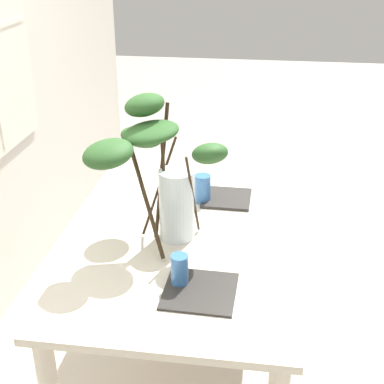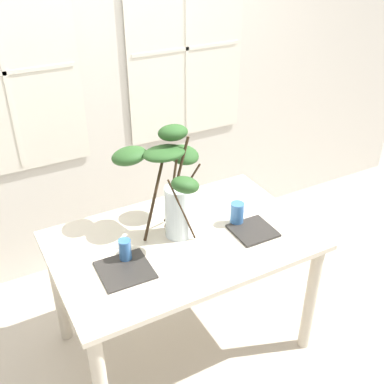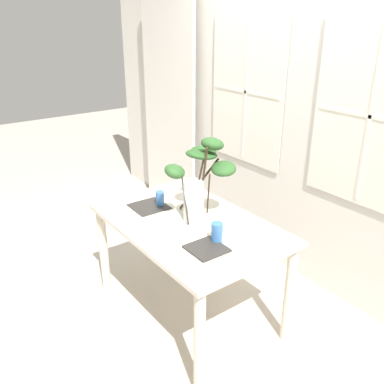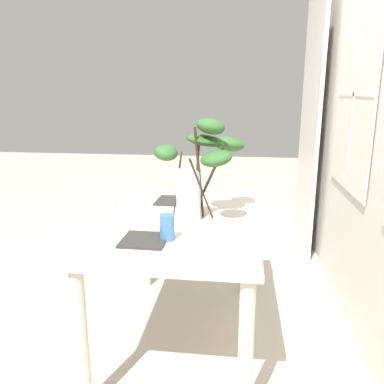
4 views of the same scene
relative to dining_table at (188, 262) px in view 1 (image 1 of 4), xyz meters
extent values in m
plane|color=#B7AD9E|center=(0.00, 0.00, -0.65)|extent=(14.00, 14.00, 0.00)
cube|color=beige|center=(0.00, 0.00, 0.11)|extent=(1.36, 0.87, 0.03)
cylinder|color=beige|center=(0.62, -0.38, -0.28)|extent=(0.07, 0.07, 0.74)
cylinder|color=beige|center=(0.62, 0.38, -0.28)|extent=(0.07, 0.07, 0.74)
cylinder|color=silver|center=(0.00, 0.04, 0.27)|extent=(0.14, 0.14, 0.29)
cylinder|color=silver|center=(0.00, 0.04, 0.17)|extent=(0.13, 0.13, 0.09)
cylinder|color=#382819|center=(-0.01, -0.02, 0.32)|extent=(0.14, 0.04, 0.37)
ellipsoid|color=#285123|center=(-0.03, -0.09, 0.50)|extent=(0.18, 0.18, 0.13)
cylinder|color=#382819|center=(0.06, 0.12, 0.32)|extent=(0.17, 0.13, 0.37)
ellipsoid|color=#285123|center=(0.12, 0.20, 0.50)|extent=(0.24, 0.24, 0.12)
cylinder|color=#382819|center=(0.02, 0.11, 0.39)|extent=(0.14, 0.05, 0.53)
ellipsoid|color=#285123|center=(0.04, 0.17, 0.66)|extent=(0.19, 0.20, 0.12)
cylinder|color=#382819|center=(-0.01, 0.09, 0.35)|extent=(0.11, 0.05, 0.45)
ellipsoid|color=#285123|center=(-0.03, 0.13, 0.57)|extent=(0.28, 0.28, 0.09)
cylinder|color=#382819|center=(-0.08, 0.15, 0.34)|extent=(0.23, 0.19, 0.42)
ellipsoid|color=#285123|center=(-0.17, 0.26, 0.54)|extent=(0.27, 0.27, 0.12)
cylinder|color=#386BAD|center=(-0.33, -0.02, 0.18)|extent=(0.06, 0.06, 0.12)
cylinder|color=#386BAD|center=(0.33, -0.02, 0.19)|extent=(0.07, 0.07, 0.13)
cube|color=#2D2B28|center=(-0.36, -0.10, 0.13)|extent=(0.26, 0.26, 0.01)
cube|color=#2D2B28|center=(0.36, -0.13, 0.13)|extent=(0.22, 0.22, 0.01)
camera|label=1|loc=(-1.90, -0.29, 1.25)|focal=51.26mm
camera|label=2|loc=(-0.91, -1.78, 1.60)|focal=43.72mm
camera|label=3|loc=(2.05, -1.49, 1.43)|focal=38.65mm
camera|label=4|loc=(2.12, 0.33, 0.84)|focal=36.53mm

